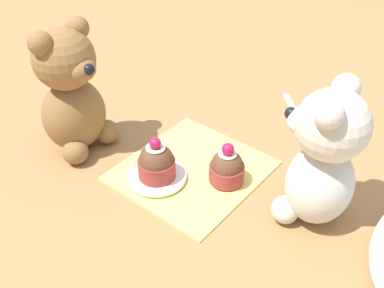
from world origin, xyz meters
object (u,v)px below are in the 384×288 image
(cupcake_near_cream_bear, at_px, (227,168))
(cupcake_near_tan_bear, at_px, (156,163))
(teddy_bear_tan, at_px, (71,93))
(saucer_plate, at_px, (157,176))
(teddy_bear_cream, at_px, (323,158))
(teaspoon, at_px, (293,108))

(cupcake_near_cream_bear, height_order, cupcake_near_tan_bear, cupcake_near_tan_bear)
(teddy_bear_tan, relative_size, saucer_plate, 2.40)
(cupcake_near_tan_bear, bearing_deg, teddy_bear_tan, -84.71)
(cupcake_near_tan_bear, bearing_deg, cupcake_near_cream_bear, 127.31)
(teddy_bear_cream, distance_m, teaspoon, 0.30)
(cupcake_near_cream_bear, bearing_deg, cupcake_near_tan_bear, -52.69)
(teddy_bear_cream, bearing_deg, cupcake_near_cream_bear, -89.25)
(cupcake_near_cream_bear, distance_m, teaspoon, 0.26)
(cupcake_near_tan_bear, bearing_deg, teddy_bear_cream, 111.85)
(saucer_plate, height_order, cupcake_near_tan_bear, cupcake_near_tan_bear)
(teddy_bear_cream, bearing_deg, teaspoon, -154.94)
(saucer_plate, relative_size, teaspoon, 0.82)
(cupcake_near_cream_bear, bearing_deg, saucer_plate, -52.69)
(teddy_bear_tan, bearing_deg, teaspoon, -36.64)
(cupcake_near_cream_bear, height_order, teaspoon, cupcake_near_cream_bear)
(cupcake_near_cream_bear, bearing_deg, teddy_bear_cream, 99.67)
(saucer_plate, distance_m, teaspoon, 0.33)
(teddy_bear_tan, xyz_separation_m, cupcake_near_cream_bear, (-0.08, 0.26, -0.08))
(cupcake_near_tan_bear, bearing_deg, saucer_plate, 90.00)
(teddy_bear_cream, height_order, cupcake_near_cream_bear, teddy_bear_cream)
(saucer_plate, distance_m, cupcake_near_tan_bear, 0.03)
(teddy_bear_tan, relative_size, cupcake_near_cream_bear, 3.19)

